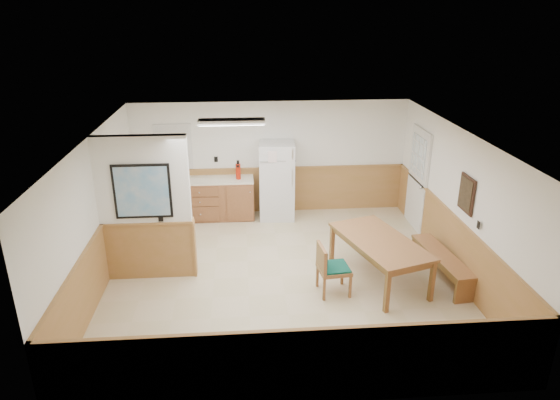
{
  "coord_description": "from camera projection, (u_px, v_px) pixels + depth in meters",
  "views": [
    {
      "loc": [
        -0.64,
        -7.56,
        4.39
      ],
      "look_at": [
        -0.0,
        0.4,
        1.27
      ],
      "focal_mm": 32.0,
      "sensor_mm": 36.0,
      "label": 1
    }
  ],
  "objects": [
    {
      "name": "kitchen_counter",
      "position": [
        217.0,
        198.0,
        10.9
      ],
      "size": [
        2.2,
        0.61,
        1.0
      ],
      "color": "brown",
      "rests_on": "ground"
    },
    {
      "name": "wainscot_right",
      "position": [
        452.0,
        244.0,
        8.71
      ],
      "size": [
        0.04,
        6.0,
        1.0
      ],
      "primitive_type": "cube",
      "color": "#A97443",
      "rests_on": "ground"
    },
    {
      "name": "refrigerator",
      "position": [
        277.0,
        181.0,
        10.81
      ],
      "size": [
        0.79,
        0.74,
        1.69
      ],
      "rotation": [
        0.0,
        0.0,
        -0.06
      ],
      "color": "silver",
      "rests_on": "ground"
    },
    {
      "name": "back_wall",
      "position": [
        271.0,
        158.0,
        11.0
      ],
      "size": [
        6.0,
        0.02,
        2.5
      ],
      "primitive_type": "cube",
      "color": "white",
      "rests_on": "ground"
    },
    {
      "name": "dining_bench",
      "position": [
        442.0,
        260.0,
        8.49
      ],
      "size": [
        0.55,
        1.7,
        0.45
      ],
      "rotation": [
        0.0,
        0.0,
        0.11
      ],
      "color": "#AE643F",
      "rests_on": "ground"
    },
    {
      "name": "kitchen_window",
      "position": [
        173.0,
        147.0,
        10.71
      ],
      "size": [
        0.8,
        0.04,
        1.0
      ],
      "color": "silver",
      "rests_on": "back_wall"
    },
    {
      "name": "wainscot_left",
      "position": [
        103.0,
        257.0,
        8.27
      ],
      "size": [
        0.04,
        6.0,
        1.0
      ],
      "primitive_type": "cube",
      "color": "#A97443",
      "rests_on": "ground"
    },
    {
      "name": "fluorescent_fixture",
      "position": [
        232.0,
        122.0,
        8.93
      ],
      "size": [
        1.2,
        0.3,
        0.09
      ],
      "color": "silver",
      "rests_on": "ceiling"
    },
    {
      "name": "wainscot_back",
      "position": [
        271.0,
        190.0,
        11.25
      ],
      "size": [
        6.0,
        0.04,
        1.0
      ],
      "primitive_type": "cube",
      "color": "#A97443",
      "rests_on": "ground"
    },
    {
      "name": "dining_chair",
      "position": [
        329.0,
        266.0,
        8.0
      ],
      "size": [
        0.73,
        0.54,
        0.85
      ],
      "rotation": [
        0.0,
        0.0,
        0.1
      ],
      "color": "#AE643F",
      "rests_on": "ground"
    },
    {
      "name": "fire_extinguisher",
      "position": [
        238.0,
        171.0,
        10.68
      ],
      "size": [
        0.11,
        0.11,
        0.41
      ],
      "rotation": [
        0.0,
        0.0,
        0.04
      ],
      "color": "red",
      "rests_on": "kitchen_counter"
    },
    {
      "name": "left_wall",
      "position": [
        96.0,
        215.0,
        7.99
      ],
      "size": [
        0.02,
        6.0,
        2.5
      ],
      "primitive_type": "cube",
      "color": "white",
      "rests_on": "ground"
    },
    {
      "name": "ceiling",
      "position": [
        282.0,
        136.0,
        7.76
      ],
      "size": [
        6.0,
        6.0,
        0.02
      ],
      "primitive_type": "cube",
      "color": "white",
      "rests_on": "back_wall"
    },
    {
      "name": "soap_bottle",
      "position": [
        170.0,
        176.0,
        10.61
      ],
      "size": [
        0.08,
        0.08,
        0.21
      ],
      "primitive_type": "cylinder",
      "rotation": [
        0.0,
        0.0,
        -0.15
      ],
      "color": "#198B29",
      "rests_on": "kitchen_counter"
    },
    {
      "name": "exterior_door",
      "position": [
        417.0,
        179.0,
        10.27
      ],
      "size": [
        0.07,
        1.02,
        2.15
      ],
      "color": "silver",
      "rests_on": "ground"
    },
    {
      "name": "partition_wall",
      "position": [
        146.0,
        210.0,
        8.23
      ],
      "size": [
        1.5,
        0.2,
        2.5
      ],
      "color": "white",
      "rests_on": "ground"
    },
    {
      "name": "right_wall",
      "position": [
        458.0,
        204.0,
        8.44
      ],
      "size": [
        0.02,
        6.0,
        2.5
      ],
      "primitive_type": "cube",
      "color": "white",
      "rests_on": "ground"
    },
    {
      "name": "wall_painting",
      "position": [
        466.0,
        194.0,
        8.05
      ],
      "size": [
        0.04,
        0.5,
        0.6
      ],
      "color": "black",
      "rests_on": "right_wall"
    },
    {
      "name": "dining_table",
      "position": [
        380.0,
        245.0,
        8.33
      ],
      "size": [
        1.48,
        2.1,
        0.75
      ],
      "rotation": [
        0.0,
        0.0,
        0.31
      ],
      "color": "#AE643F",
      "rests_on": "ground"
    },
    {
      "name": "ground",
      "position": [
        282.0,
        276.0,
        8.67
      ],
      "size": [
        6.0,
        6.0,
        0.0
      ],
      "primitive_type": "plane",
      "color": "beige",
      "rests_on": "ground"
    }
  ]
}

